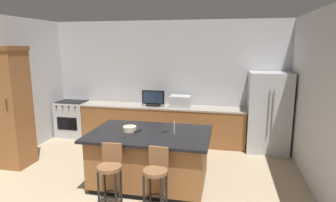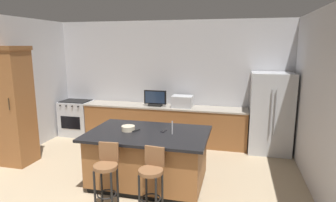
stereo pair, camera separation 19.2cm
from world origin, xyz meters
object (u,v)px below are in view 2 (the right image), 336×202
Objects in this scene: refrigerator at (271,113)px; bar_stool_right at (152,175)px; kitchen_island at (148,158)px; tv_remote at (135,130)px; cell_phone at (164,131)px; tv_monitor at (155,99)px; range_oven at (77,118)px; cabinet_tower at (13,104)px; bar_stool_left at (107,171)px; microwave at (182,101)px; fruit_bowl at (128,128)px.

refrigerator reaches higher than bar_stool_right.
kitchen_island is 0.51m from tv_remote.
cell_phone is 0.47m from tv_remote.
cell_phone is at bearing -134.02° from refrigerator.
cell_phone is (0.73, -1.97, -0.15)m from tv_monitor.
tv_monitor reaches higher than cell_phone.
tv_remote reaches higher than kitchen_island.
refrigerator is at bearing -0.30° from tv_monitor.
range_oven is 2.25m from tv_monitor.
cabinet_tower is 2.40× the size of bar_stool_left.
microwave reaches higher than kitchen_island.
kitchen_island and range_oven have the same top height.
tv_monitor reaches higher than bar_stool_left.
tv_remote is at bearing -4.33° from cabinet_tower.
tv_remote is (0.12, 0.02, -0.03)m from fruit_bowl.
kitchen_island is 0.93m from bar_stool_left.
kitchen_island is at bearing -4.51° from cabinet_tower.
microwave is (2.97, 1.93, -0.17)m from cabinet_tower.
tv_monitor reaches higher than range_oven.
microwave is 3.09m from bar_stool_left.
bar_stool_right is (0.65, 0.06, -0.02)m from bar_stool_left.
cabinet_tower is at bearing 166.78° from bar_stool_right.
tv_monitor is (-0.65, -0.05, 0.04)m from microwave.
tv_monitor is at bearing -175.45° from microwave.
bar_stool_right is at bearing -18.21° from cabinet_tower.
refrigerator is at bearing 54.50° from cell_phone.
bar_stool_left is 0.96m from tv_remote.
fruit_bowl is 1.50× the size of cell_phone.
cell_phone is at bearing 28.34° from kitchen_island.
cabinet_tower reaches higher than tv_remote.
fruit_bowl reaches higher than bar_stool_left.
cabinet_tower reaches higher than refrigerator.
cabinet_tower is 13.63× the size of tv_remote.
tv_monitor is 2.10m from fruit_bowl.
refrigerator is 1.92× the size of range_oven.
microwave is at bearing 76.66° from fruit_bowl.
cabinet_tower is 4.29× the size of tv_monitor.
refrigerator is 10.34× the size of tv_remote.
cell_phone is (2.89, -2.02, 0.46)m from range_oven.
tv_remote is at bearing -159.33° from cell_phone.
tv_monitor is at bearing 93.94° from fruit_bowl.
fruit_bowl is 0.60m from cell_phone.
tv_monitor is at bearing 103.30° from kitchen_island.
tv_remote is at bearing -41.13° from range_oven.
cell_phone is (-1.89, -1.96, 0.04)m from refrigerator.
kitchen_island is at bearing -94.12° from microwave.
bar_stool_left is at bearing -111.72° from cell_phone.
kitchen_island is 0.52m from cell_phone.
bar_stool_left reaches higher than cell_phone.
bar_stool_left is 6.45× the size of cell_phone.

